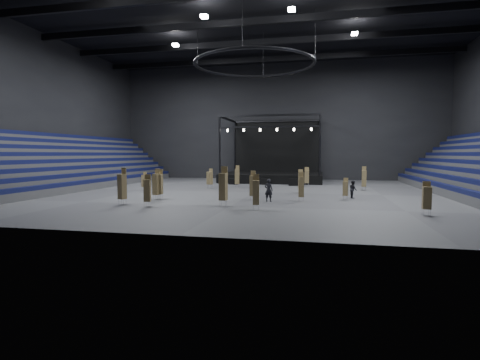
% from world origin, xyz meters
% --- Properties ---
extents(floor, '(50.00, 50.00, 0.00)m').
position_xyz_m(floor, '(0.00, 0.00, 0.00)').
color(floor, '#4A4A4C').
rests_on(floor, ground).
extents(ceiling, '(50.00, 42.00, 0.20)m').
position_xyz_m(ceiling, '(0.00, 0.00, 18.00)').
color(ceiling, black).
rests_on(ceiling, wall_back).
extents(wall_back, '(50.00, 0.20, 18.00)m').
position_xyz_m(wall_back, '(0.00, 21.00, 9.00)').
color(wall_back, black).
rests_on(wall_back, ground).
extents(wall_front, '(50.00, 0.20, 18.00)m').
position_xyz_m(wall_front, '(0.00, -21.00, 9.00)').
color(wall_front, black).
rests_on(wall_front, ground).
extents(wall_left, '(0.20, 42.00, 18.00)m').
position_xyz_m(wall_left, '(-25.00, 0.00, 9.00)').
color(wall_left, black).
rests_on(wall_left, ground).
extents(bleachers_left, '(7.20, 40.00, 6.40)m').
position_xyz_m(bleachers_left, '(-22.94, 0.00, 1.73)').
color(bleachers_left, '#454648').
rests_on(bleachers_left, floor).
extents(stage, '(14.00, 10.00, 9.20)m').
position_xyz_m(stage, '(0.00, 16.24, 1.45)').
color(stage, black).
rests_on(stage, floor).
extents(truss_ring, '(12.30, 12.30, 5.15)m').
position_xyz_m(truss_ring, '(-0.00, 0.00, 13.00)').
color(truss_ring, black).
rests_on(truss_ring, ceiling).
extents(roof_girders, '(49.00, 30.35, 0.70)m').
position_xyz_m(roof_girders, '(0.00, -0.00, 17.20)').
color(roof_girders, black).
rests_on(roof_girders, ceiling).
extents(floodlights, '(28.60, 16.60, 0.25)m').
position_xyz_m(floodlights, '(0.00, -4.00, 16.60)').
color(floodlights, white).
rests_on(floodlights, roof_girders).
extents(flight_case_left, '(1.25, 0.86, 0.76)m').
position_xyz_m(flight_case_left, '(-4.33, 9.26, 0.38)').
color(flight_case_left, black).
rests_on(flight_case_left, floor).
extents(flight_case_mid, '(1.28, 0.86, 0.78)m').
position_xyz_m(flight_case_mid, '(-0.26, 9.75, 0.39)').
color(flight_case_mid, black).
rests_on(flight_case_mid, floor).
extents(flight_case_right, '(1.36, 0.76, 0.87)m').
position_xyz_m(flight_case_right, '(3.48, 8.99, 0.43)').
color(flight_case_right, black).
rests_on(flight_case_right, floor).
extents(chair_stack_0, '(0.65, 0.65, 2.87)m').
position_xyz_m(chair_stack_0, '(-8.54, -11.26, 1.46)').
color(chair_stack_0, silver).
rests_on(chair_stack_0, floor).
extents(chair_stack_1, '(0.61, 0.61, 3.03)m').
position_xyz_m(chair_stack_1, '(-0.55, -10.49, 1.53)').
color(chair_stack_1, silver).
rests_on(chair_stack_1, floor).
extents(chair_stack_2, '(0.59, 0.59, 2.64)m').
position_xyz_m(chair_stack_2, '(-7.10, -7.53, 1.38)').
color(chair_stack_2, silver).
rests_on(chair_stack_2, floor).
extents(chair_stack_3, '(0.49, 0.49, 2.01)m').
position_xyz_m(chair_stack_3, '(-12.08, -0.38, 1.06)').
color(chair_stack_3, silver).
rests_on(chair_stack_3, floor).
extents(chair_stack_4, '(0.48, 0.48, 2.60)m').
position_xyz_m(chair_stack_4, '(-2.98, 5.45, 1.32)').
color(chair_stack_4, silver).
rests_on(chair_stack_4, floor).
extents(chair_stack_5, '(0.56, 0.56, 2.37)m').
position_xyz_m(chair_stack_5, '(5.09, 8.01, 1.26)').
color(chair_stack_5, silver).
rests_on(chair_stack_5, floor).
extents(chair_stack_6, '(0.47, 0.47, 2.53)m').
position_xyz_m(chair_stack_6, '(0.98, -6.35, 1.28)').
color(chair_stack_6, silver).
rests_on(chair_stack_6, floor).
extents(chair_stack_7, '(0.54, 0.54, 2.20)m').
position_xyz_m(chair_stack_7, '(13.38, -11.99, 1.18)').
color(chair_stack_7, silver).
rests_on(chair_stack_7, floor).
extents(chair_stack_8, '(0.71, 0.71, 2.28)m').
position_xyz_m(chair_stack_8, '(-5.78, 3.44, 1.22)').
color(chair_stack_8, silver).
rests_on(chair_stack_8, floor).
extents(chair_stack_9, '(0.49, 0.49, 2.47)m').
position_xyz_m(chair_stack_9, '(5.12, -6.38, 1.26)').
color(chair_stack_9, silver).
rests_on(chair_stack_9, floor).
extents(chair_stack_10, '(0.48, 0.48, 2.61)m').
position_xyz_m(chair_stack_10, '(11.37, 4.74, 1.33)').
color(chair_stack_10, silver).
rests_on(chair_stack_10, floor).
extents(chair_stack_11, '(0.49, 0.49, 1.89)m').
position_xyz_m(chair_stack_11, '(8.82, -4.38, 1.00)').
color(chair_stack_11, silver).
rests_on(chair_stack_11, floor).
extents(chair_stack_12, '(0.56, 0.56, 2.40)m').
position_xyz_m(chair_stack_12, '(4.77, 0.06, 1.25)').
color(chair_stack_12, silver).
rests_on(chair_stack_12, floor).
extents(chair_stack_13, '(0.50, 0.50, 2.53)m').
position_xyz_m(chair_stack_13, '(2.22, -11.91, 1.29)').
color(chair_stack_13, silver).
rests_on(chair_stack_13, floor).
extents(chair_stack_14, '(0.56, 0.56, 2.44)m').
position_xyz_m(chair_stack_14, '(-6.06, -11.99, 1.26)').
color(chair_stack_14, silver).
rests_on(chair_stack_14, floor).
extents(chair_stack_15, '(0.58, 0.58, 2.69)m').
position_xyz_m(chair_stack_15, '(-7.27, -7.78, 1.37)').
color(chair_stack_15, silver).
rests_on(chair_stack_15, floor).
extents(man_center, '(0.74, 0.54, 1.89)m').
position_xyz_m(man_center, '(2.47, -7.09, 0.94)').
color(man_center, black).
rests_on(man_center, floor).
extents(crew_member, '(0.73, 0.86, 1.58)m').
position_xyz_m(crew_member, '(9.57, -3.14, 0.79)').
color(crew_member, black).
rests_on(crew_member, floor).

